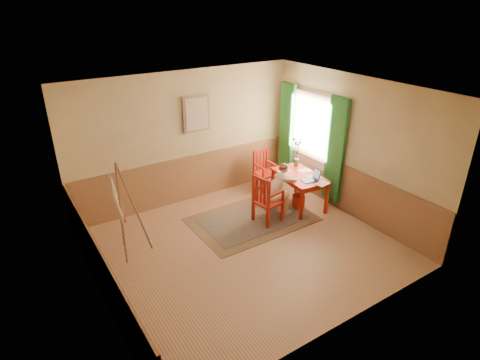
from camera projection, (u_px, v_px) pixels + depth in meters
room at (245, 176)px, 6.50m from camera, size 5.04×4.54×2.84m
wainscot at (222, 205)px, 7.49m from camera, size 5.00×4.50×1.00m
window at (310, 136)px, 8.55m from camera, size 0.12×2.01×2.20m
wall_portrait at (196, 114)px, 8.09m from camera, size 0.60×0.05×0.76m
rug at (252, 219)px, 7.96m from camera, size 2.41×1.62×0.02m
table at (299, 178)px, 8.25m from camera, size 0.85×1.28×0.72m
chair_left at (266, 199)px, 7.67m from camera, size 0.53×0.52×1.02m
chair_back at (264, 170)px, 9.06m from camera, size 0.41×0.43×0.92m
figure at (278, 189)px, 7.81m from camera, size 0.87×0.43×1.13m
laptop at (312, 178)px, 7.95m from camera, size 0.40×0.28×0.22m
papers at (306, 175)px, 8.17m from camera, size 0.69×1.15×0.00m
vase at (297, 153)px, 8.54m from camera, size 0.30×0.29×0.61m
wastebasket at (298, 201)px, 8.38m from camera, size 0.33×0.33×0.28m
easel at (119, 202)px, 6.48m from camera, size 0.64×0.77×1.72m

